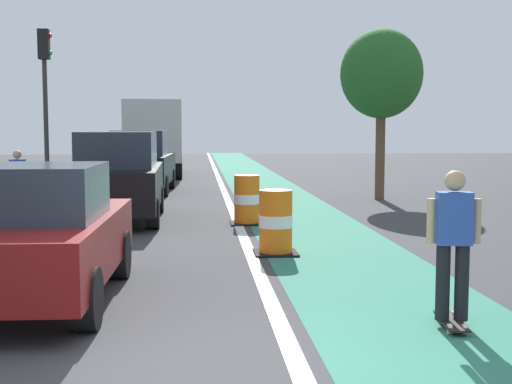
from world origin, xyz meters
name	(u,v)px	position (x,y,z in m)	size (l,w,h in m)	color
ground_plane	(197,371)	(0.00, 0.00, 0.00)	(100.00, 100.00, 0.00)	#38383A
bike_lane_strip	(289,209)	(2.40, 12.00, 0.00)	(2.50, 80.00, 0.01)	#2D755B
lane_divider_stripe	(232,209)	(0.90, 12.00, 0.01)	(0.20, 80.00, 0.01)	silver
skateboarder_on_lane	(453,243)	(2.72, 1.13, 0.91)	(0.57, 0.82, 1.69)	black
parked_sedan_nearest	(35,235)	(-1.96, 2.56, 0.83)	(2.00, 4.14, 1.70)	maroon
parked_suv_second	(119,176)	(-1.78, 10.07, 1.04)	(1.98, 4.63, 2.04)	black
parked_suv_third	(142,161)	(-1.80, 16.98, 1.04)	(2.07, 4.67, 2.04)	black
traffic_barrel_front	(276,223)	(1.33, 5.57, 0.53)	(0.73, 0.73, 1.09)	orange
traffic_barrel_mid	(247,200)	(1.10, 9.23, 0.53)	(0.73, 0.73, 1.09)	orange
delivery_truck_down_block	(154,134)	(-1.90, 24.88, 1.85)	(2.64, 7.69, 3.23)	beige
traffic_light_corner	(45,82)	(-4.59, 15.83, 3.50)	(0.41, 0.32, 5.10)	#2D2D2D
pedestrian_crossing	(18,182)	(-4.17, 10.59, 0.86)	(0.34, 0.20, 1.61)	#33333D
street_tree_sidewalk	(381,75)	(5.39, 14.11, 3.67)	(2.40, 2.40, 5.00)	brown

